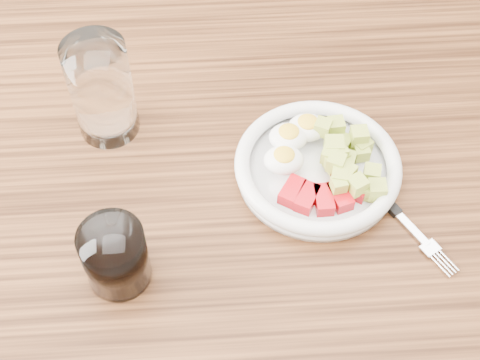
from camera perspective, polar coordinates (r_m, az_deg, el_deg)
dining_table at (r=0.92m, az=0.67°, el=-5.29°), size 1.50×0.90×0.77m
bowl at (r=0.85m, az=6.65°, el=1.33°), size 0.21×0.21×0.05m
fork at (r=0.84m, az=12.51°, el=-1.98°), size 0.10×0.17×0.01m
water_glass at (r=0.87m, az=-11.72°, el=7.54°), size 0.08×0.08×0.14m
coffee_glass at (r=0.75m, az=-10.60°, el=-6.43°), size 0.07×0.07×0.08m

